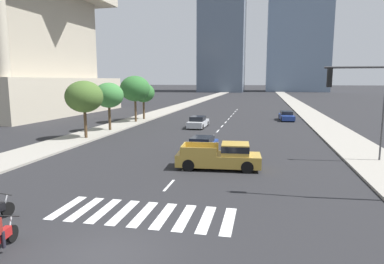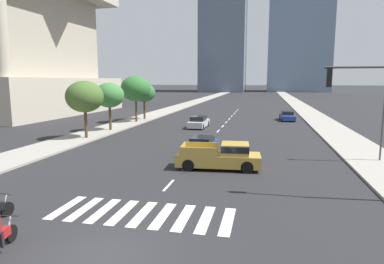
{
  "view_description": "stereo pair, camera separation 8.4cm",
  "coord_description": "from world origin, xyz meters",
  "px_view_note": "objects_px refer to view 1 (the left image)",
  "views": [
    {
      "loc": [
        4.8,
        -9.32,
        5.59
      ],
      "look_at": [
        0.0,
        13.46,
        2.0
      ],
      "focal_mm": 31.4,
      "sensor_mm": 36.0,
      "label": 1
    },
    {
      "loc": [
        4.88,
        -9.3,
        5.59
      ],
      "look_at": [
        0.0,
        13.46,
        2.0
      ],
      "focal_mm": 31.4,
      "sensor_mm": 36.0,
      "label": 2
    }
  ],
  "objects_px": {
    "street_tree_fourth": "(143,93)",
    "street_tree_nearest": "(84,97)",
    "sedan_blue_1": "(202,145)",
    "street_tree_second": "(109,95)",
    "pickup_truck": "(222,156)",
    "sedan_blue_2": "(286,116)",
    "traffic_signal_near": "(384,104)",
    "sedan_silver_0": "(198,122)",
    "street_tree_third": "(135,89)"
  },
  "relations": [
    {
      "from": "sedan_blue_1",
      "to": "traffic_signal_near",
      "type": "bearing_deg",
      "value": 53.25
    },
    {
      "from": "sedan_blue_1",
      "to": "street_tree_third",
      "type": "bearing_deg",
      "value": -140.29
    },
    {
      "from": "sedan_blue_2",
      "to": "sedan_blue_1",
      "type": "bearing_deg",
      "value": -22.1
    },
    {
      "from": "traffic_signal_near",
      "to": "street_tree_third",
      "type": "xyz_separation_m",
      "value": [
        -21.89,
        25.25,
        -0.0
      ]
    },
    {
      "from": "street_tree_second",
      "to": "street_tree_fourth",
      "type": "bearing_deg",
      "value": 90.0
    },
    {
      "from": "sedan_blue_1",
      "to": "traffic_signal_near",
      "type": "xyz_separation_m",
      "value": [
        9.95,
        -8.6,
        3.95
      ]
    },
    {
      "from": "sedan_blue_1",
      "to": "street_tree_second",
      "type": "height_order",
      "value": "street_tree_second"
    },
    {
      "from": "traffic_signal_near",
      "to": "street_tree_nearest",
      "type": "relative_size",
      "value": 1.19
    },
    {
      "from": "sedan_blue_2",
      "to": "pickup_truck",
      "type": "bearing_deg",
      "value": -15.07
    },
    {
      "from": "pickup_truck",
      "to": "street_tree_nearest",
      "type": "height_order",
      "value": "street_tree_nearest"
    },
    {
      "from": "pickup_truck",
      "to": "street_tree_third",
      "type": "bearing_deg",
      "value": 119.41
    },
    {
      "from": "sedan_blue_2",
      "to": "street_tree_third",
      "type": "bearing_deg",
      "value": -74.37
    },
    {
      "from": "pickup_truck",
      "to": "sedan_blue_2",
      "type": "relative_size",
      "value": 1.14
    },
    {
      "from": "pickup_truck",
      "to": "street_tree_nearest",
      "type": "bearing_deg",
      "value": 145.59
    },
    {
      "from": "sedan_blue_2",
      "to": "street_tree_third",
      "type": "xyz_separation_m",
      "value": [
        -19.86,
        -6.89,
        3.91
      ]
    },
    {
      "from": "pickup_truck",
      "to": "street_tree_second",
      "type": "height_order",
      "value": "street_tree_second"
    },
    {
      "from": "street_tree_third",
      "to": "street_tree_fourth",
      "type": "xyz_separation_m",
      "value": [
        0.0,
        3.15,
        -0.65
      ]
    },
    {
      "from": "sedan_silver_0",
      "to": "street_tree_nearest",
      "type": "bearing_deg",
      "value": 139.58
    },
    {
      "from": "sedan_silver_0",
      "to": "street_tree_nearest",
      "type": "relative_size",
      "value": 0.85
    },
    {
      "from": "traffic_signal_near",
      "to": "street_tree_fourth",
      "type": "distance_m",
      "value": 35.87
    },
    {
      "from": "sedan_silver_0",
      "to": "street_tree_third",
      "type": "distance_m",
      "value": 10.27
    },
    {
      "from": "pickup_truck",
      "to": "street_tree_second",
      "type": "relative_size",
      "value": 1.04
    },
    {
      "from": "traffic_signal_near",
      "to": "street_tree_fourth",
      "type": "bearing_deg",
      "value": -52.38
    },
    {
      "from": "sedan_blue_1",
      "to": "street_tree_nearest",
      "type": "relative_size",
      "value": 0.86
    },
    {
      "from": "pickup_truck",
      "to": "traffic_signal_near",
      "type": "relative_size",
      "value": 0.84
    },
    {
      "from": "street_tree_fourth",
      "to": "street_tree_nearest",
      "type": "bearing_deg",
      "value": -90.0
    },
    {
      "from": "traffic_signal_near",
      "to": "street_tree_fourth",
      "type": "xyz_separation_m",
      "value": [
        -21.89,
        28.41,
        -0.66
      ]
    },
    {
      "from": "street_tree_third",
      "to": "street_tree_fourth",
      "type": "bearing_deg",
      "value": 90.0
    },
    {
      "from": "sedan_blue_2",
      "to": "street_tree_second",
      "type": "relative_size",
      "value": 0.92
    },
    {
      "from": "street_tree_nearest",
      "to": "street_tree_fourth",
      "type": "xyz_separation_m",
      "value": [
        0.0,
        16.14,
        -0.21
      ]
    },
    {
      "from": "street_tree_third",
      "to": "sedan_blue_2",
      "type": "bearing_deg",
      "value": 19.13
    },
    {
      "from": "sedan_silver_0",
      "to": "sedan_blue_2",
      "type": "distance_m",
      "value": 14.63
    },
    {
      "from": "street_tree_nearest",
      "to": "sedan_blue_1",
      "type": "bearing_deg",
      "value": -17.06
    },
    {
      "from": "street_tree_fourth",
      "to": "sedan_blue_1",
      "type": "bearing_deg",
      "value": -58.92
    },
    {
      "from": "street_tree_second",
      "to": "street_tree_third",
      "type": "height_order",
      "value": "street_tree_third"
    },
    {
      "from": "sedan_blue_1",
      "to": "street_tree_fourth",
      "type": "height_order",
      "value": "street_tree_fourth"
    },
    {
      "from": "sedan_blue_2",
      "to": "street_tree_third",
      "type": "distance_m",
      "value": 21.38
    },
    {
      "from": "sedan_blue_2",
      "to": "street_tree_nearest",
      "type": "distance_m",
      "value": 28.31
    },
    {
      "from": "sedan_silver_0",
      "to": "sedan_blue_2",
      "type": "height_order",
      "value": "sedan_silver_0"
    },
    {
      "from": "sedan_blue_1",
      "to": "street_tree_third",
      "type": "xyz_separation_m",
      "value": [
        -11.94,
        16.65,
        3.94
      ]
    },
    {
      "from": "street_tree_nearest",
      "to": "street_tree_second",
      "type": "height_order",
      "value": "street_tree_nearest"
    },
    {
      "from": "traffic_signal_near",
      "to": "street_tree_fourth",
      "type": "relative_size",
      "value": 1.27
    },
    {
      "from": "street_tree_nearest",
      "to": "street_tree_fourth",
      "type": "bearing_deg",
      "value": 90.0
    },
    {
      "from": "pickup_truck",
      "to": "street_tree_fourth",
      "type": "distance_m",
      "value": 28.3
    },
    {
      "from": "street_tree_second",
      "to": "street_tree_fourth",
      "type": "relative_size",
      "value": 1.03
    },
    {
      "from": "pickup_truck",
      "to": "sedan_blue_1",
      "type": "height_order",
      "value": "pickup_truck"
    },
    {
      "from": "pickup_truck",
      "to": "street_tree_third",
      "type": "height_order",
      "value": "street_tree_third"
    },
    {
      "from": "street_tree_nearest",
      "to": "street_tree_second",
      "type": "relative_size",
      "value": 1.04
    },
    {
      "from": "street_tree_third",
      "to": "street_tree_nearest",
      "type": "bearing_deg",
      "value": -90.0
    },
    {
      "from": "pickup_truck",
      "to": "street_tree_fourth",
      "type": "bearing_deg",
      "value": 115.84
    }
  ]
}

